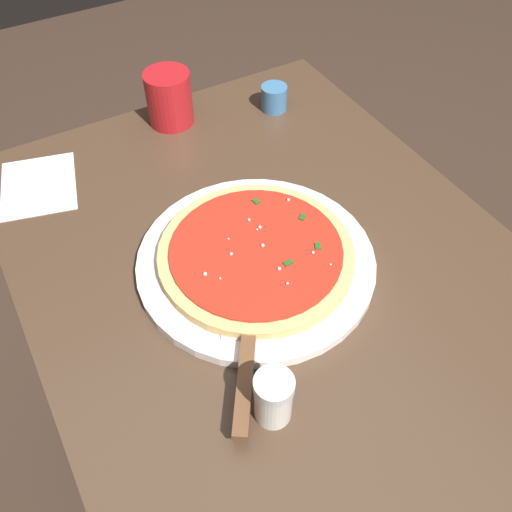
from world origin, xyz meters
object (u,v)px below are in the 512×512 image
serving_plate (256,262)px  napkin_folded_right (39,185)px  parmesan_shaker (273,398)px  pizza_server (247,356)px  cup_small_sauce (274,98)px  cup_tall_drink (169,98)px  pizza (256,254)px

serving_plate → napkin_folded_right: serving_plate is taller
napkin_folded_right → parmesan_shaker: parmesan_shaker is taller
serving_plate → pizza_server: 0.16m
cup_small_sauce → napkin_folded_right: bearing=89.7°
pizza_server → cup_tall_drink: (0.52, -0.13, 0.03)m
napkin_folded_right → pizza_server: bearing=-163.5°
cup_tall_drink → parmesan_shaker: (-0.59, 0.13, -0.01)m
pizza → parmesan_shaker: parmesan_shaker is taller
cup_tall_drink → napkin_folded_right: (-0.06, 0.26, -0.05)m
pizza_server → cup_small_sauce: bearing=-34.2°
pizza_server → parmesan_shaker: 0.07m
pizza_server → cup_tall_drink: bearing=-13.9°
pizza → cup_small_sauce: size_ratio=5.72×
pizza → napkin_folded_right: bearing=34.9°
pizza → napkin_folded_right: size_ratio=1.91×
pizza_server → napkin_folded_right: size_ratio=1.44×
cup_tall_drink → cup_small_sauce: 0.19m
serving_plate → pizza: size_ratio=1.23×
cup_tall_drink → pizza_server: bearing=166.1°
pizza → cup_tall_drink: bearing=-5.7°
cup_tall_drink → cup_small_sauce: bearing=-107.8°
serving_plate → pizza_server: bearing=146.6°
pizza_server → cup_small_sauce: cup_small_sauce is taller
cup_small_sauce → parmesan_shaker: size_ratio=0.65×
pizza → napkin_folded_right: 0.40m
pizza_server → cup_tall_drink: cup_tall_drink is taller
parmesan_shaker → serving_plate: bearing=-24.7°
cup_small_sauce → parmesan_shaker: 0.62m
serving_plate → pizza: bearing=-86.1°
cup_small_sauce → parmesan_shaker: (-0.53, 0.32, 0.01)m
serving_plate → pizza: pizza is taller
pizza_server → serving_plate: bearing=-33.4°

